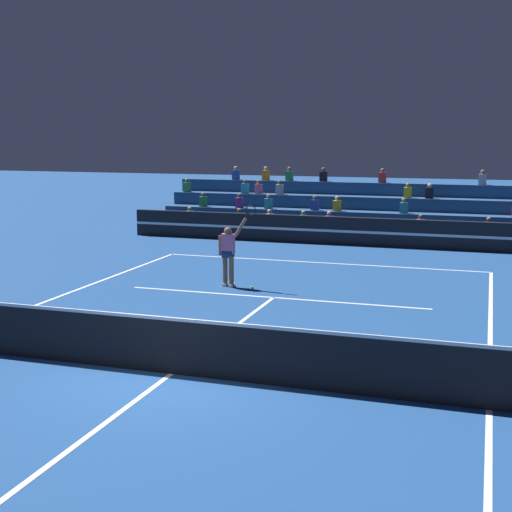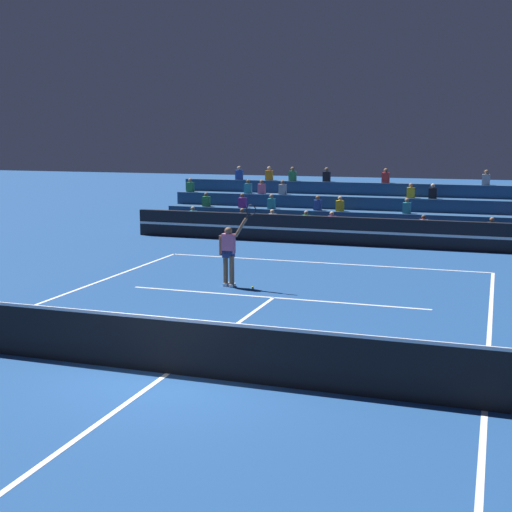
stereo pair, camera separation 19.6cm
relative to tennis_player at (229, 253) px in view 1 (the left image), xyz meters
name	(u,v)px [view 1 (the left image)]	position (x,y,z in m)	size (l,w,h in m)	color
ground_plane	(171,374)	(1.61, -7.37, -0.99)	(120.00, 120.00, 0.00)	navy
court_lines	(171,374)	(1.61, -7.37, -0.98)	(11.10, 23.90, 0.01)	white
tennis_net	(171,345)	(1.61, -7.37, -0.44)	(12.00, 0.10, 1.10)	#2D6B38
sponsor_banner_wall	(345,231)	(1.61, 8.68, -0.44)	(18.00, 0.26, 1.10)	black
bleacher_stand	(359,215)	(1.60, 11.85, -0.15)	(17.06, 3.80, 2.83)	navy
tennis_player	(229,253)	(0.00, 0.00, 0.00)	(1.18, 0.34, 2.42)	brown
tennis_ball	(252,287)	(0.71, -0.05, -0.95)	(0.07, 0.07, 0.07)	#C6DB33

